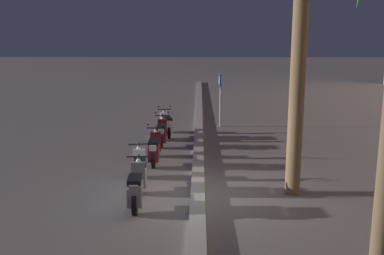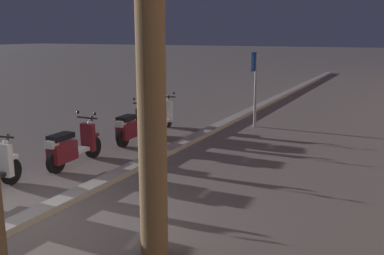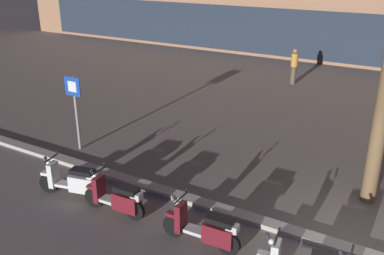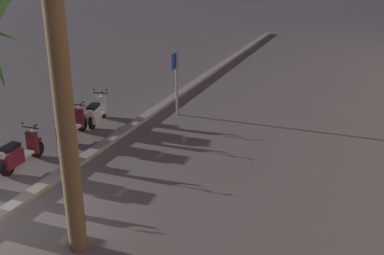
{
  "view_description": "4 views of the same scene",
  "coord_description": "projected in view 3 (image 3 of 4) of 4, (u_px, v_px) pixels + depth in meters",
  "views": [
    {
      "loc": [
        9.91,
        -0.09,
        3.75
      ],
      "look_at": [
        -2.38,
        -0.33,
        1.25
      ],
      "focal_mm": 39.22,
      "sensor_mm": 36.0,
      "label": 1
    },
    {
      "loc": [
        4.39,
        5.08,
        2.95
      ],
      "look_at": [
        -3.33,
        1.27,
        1.08
      ],
      "focal_mm": 40.37,
      "sensor_mm": 36.0,
      "label": 2
    },
    {
      "loc": [
        0.79,
        -8.19,
        5.77
      ],
      "look_at": [
        -4.83,
        1.26,
        1.39
      ],
      "focal_mm": 40.02,
      "sensor_mm": 36.0,
      "label": 3
    },
    {
      "loc": [
        6.26,
        7.27,
        5.6
      ],
      "look_at": [
        -5.62,
        2.68,
        0.83
      ],
      "focal_mm": 41.93,
      "sensor_mm": 36.0,
      "label": 4
    }
  ],
  "objects": [
    {
      "name": "crossing_sign",
      "position": [
        75.0,
        105.0,
        13.33
      ],
      "size": [
        0.6,
        0.13,
        2.4
      ],
      "color": "#939399",
      "rests_on": "ground"
    },
    {
      "name": "ground_plane",
      "position": [
        358.0,
        251.0,
        9.05
      ],
      "size": [
        200.0,
        200.0,
        0.0
      ],
      "primitive_type": "plane",
      "color": "slate"
    },
    {
      "name": "scooter_maroon_lead_nearest",
      "position": [
        207.0,
        229.0,
        9.01
      ],
      "size": [
        1.84,
        0.56,
        1.17
      ],
      "color": "black",
      "rests_on": "ground"
    },
    {
      "name": "scooter_white_far_back",
      "position": [
        74.0,
        181.0,
        10.93
      ],
      "size": [
        1.75,
        0.71,
        1.17
      ],
      "color": "black",
      "rests_on": "ground"
    },
    {
      "name": "curb_strip",
      "position": [
        357.0,
        252.0,
        8.91
      ],
      "size": [
        60.0,
        0.36,
        0.12
      ],
      "primitive_type": "cube",
      "color": "#ADA89E",
      "rests_on": "ground"
    },
    {
      "name": "pedestrian_by_palm_tree",
      "position": [
        294.0,
        65.0,
        20.64
      ],
      "size": [
        0.34,
        0.34,
        1.75
      ],
      "color": "brown",
      "rests_on": "ground"
    },
    {
      "name": "scooter_maroon_second_in_line",
      "position": [
        118.0,
        198.0,
        10.17
      ],
      "size": [
        1.73,
        0.56,
        1.17
      ],
      "color": "black",
      "rests_on": "ground"
    }
  ]
}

